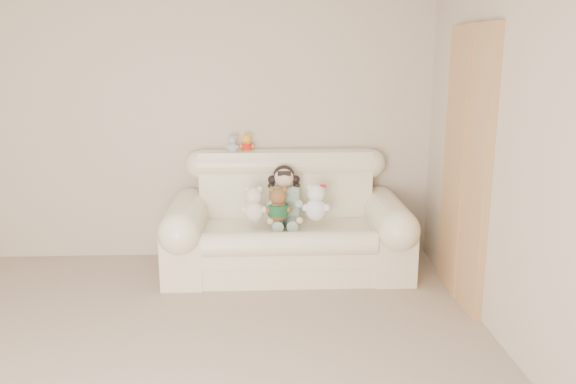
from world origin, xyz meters
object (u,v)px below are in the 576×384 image
at_px(white_cat, 316,198).
at_px(seated_child, 284,195).
at_px(cream_teddy, 254,201).
at_px(sofa, 287,216).
at_px(brown_teddy, 278,201).

bearing_deg(white_cat, seated_child, 134.29).
distance_m(seated_child, cream_teddy, 0.33).
xyz_separation_m(sofa, seated_child, (-0.03, 0.08, 0.17)).
relative_size(sofa, cream_teddy, 5.84).
distance_m(seated_child, brown_teddy, 0.20).
bearing_deg(sofa, white_cat, -20.85).
relative_size(white_cat, cream_teddy, 1.05).
distance_m(sofa, brown_teddy, 0.21).
bearing_deg(sofa, seated_child, 108.77).
bearing_deg(sofa, brown_teddy, -126.27).
distance_m(sofa, white_cat, 0.31).
xyz_separation_m(brown_teddy, white_cat, (0.32, 0.02, 0.01)).
bearing_deg(cream_teddy, brown_teddy, 16.59).
bearing_deg(white_cat, sofa, 146.18).
bearing_deg(brown_teddy, cream_teddy, 168.17).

